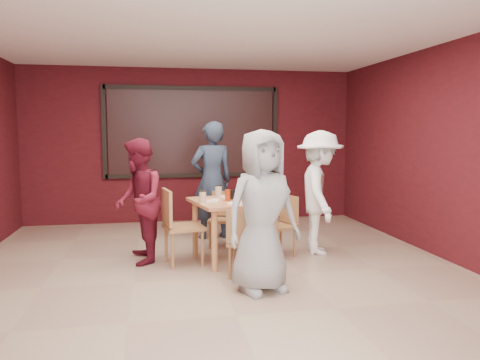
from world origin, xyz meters
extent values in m
plane|color=tan|center=(0.00, 0.00, 0.00)|extent=(7.00, 7.00, 0.00)
cube|color=black|center=(0.00, 3.45, 1.65)|extent=(3.00, 0.02, 1.50)
cube|color=#C38150|center=(0.29, 0.71, 0.76)|extent=(1.17, 1.17, 0.04)
cylinder|color=#C38150|center=(-0.18, 1.02, 0.37)|extent=(0.07, 0.07, 0.74)
cylinder|color=#C38150|center=(0.60, 1.18, 0.37)|extent=(0.07, 0.07, 0.74)
cylinder|color=#C38150|center=(-0.02, 0.25, 0.37)|extent=(0.07, 0.07, 0.74)
cylinder|color=#C38150|center=(0.76, 0.41, 0.37)|extent=(0.07, 0.07, 0.74)
cylinder|color=white|center=(0.29, 0.40, 0.79)|extent=(0.25, 0.25, 0.01)
cone|color=#F09C54|center=(0.29, 0.40, 0.80)|extent=(0.23, 0.23, 0.02)
cylinder|color=#F3DCC2|center=(0.43, 0.31, 0.85)|extent=(0.09, 0.09, 0.14)
cylinder|color=black|center=(0.43, 0.31, 0.93)|extent=(0.09, 0.09, 0.01)
cylinder|color=white|center=(0.29, 1.03, 0.79)|extent=(0.25, 0.25, 0.01)
cone|color=#F09C54|center=(0.29, 1.03, 0.80)|extent=(0.23, 0.23, 0.02)
cylinder|color=#F3DCC2|center=(0.15, 1.12, 0.85)|extent=(0.09, 0.09, 0.14)
cylinder|color=black|center=(0.15, 1.12, 0.93)|extent=(0.09, 0.09, 0.01)
cylinder|color=white|center=(-0.03, 0.71, 0.79)|extent=(0.25, 0.25, 0.01)
cone|color=#F09C54|center=(-0.03, 0.71, 0.80)|extent=(0.23, 0.23, 0.02)
cylinder|color=#F3DCC2|center=(-0.12, 0.58, 0.85)|extent=(0.09, 0.09, 0.14)
cylinder|color=black|center=(-0.12, 0.58, 0.93)|extent=(0.09, 0.09, 0.01)
cylinder|color=white|center=(0.60, 0.71, 0.79)|extent=(0.25, 0.25, 0.01)
cone|color=#F09C54|center=(0.60, 0.71, 0.80)|extent=(0.23, 0.23, 0.02)
cylinder|color=#F3DCC2|center=(0.70, 0.85, 0.85)|extent=(0.09, 0.09, 0.14)
cylinder|color=black|center=(0.70, 0.85, 0.93)|extent=(0.09, 0.09, 0.01)
cylinder|color=silver|center=(0.37, 0.68, 0.83)|extent=(0.06, 0.06, 0.10)
cylinder|color=silver|center=(0.31, 0.63, 0.83)|extent=(0.05, 0.05, 0.08)
cylinder|color=#A0270B|center=(0.20, 0.66, 0.86)|extent=(0.07, 0.07, 0.15)
cube|color=black|center=(0.31, 0.80, 0.85)|extent=(0.14, 0.08, 0.12)
cube|color=#A56D40|center=(0.31, 0.02, 0.39)|extent=(0.49, 0.49, 0.04)
cylinder|color=#A56D40|center=(0.51, 0.11, 0.19)|extent=(0.03, 0.03, 0.38)
cylinder|color=#A56D40|center=(0.21, 0.22, 0.19)|extent=(0.03, 0.03, 0.38)
cylinder|color=#A56D40|center=(0.40, -0.18, 0.19)|extent=(0.03, 0.03, 0.38)
cylinder|color=#A56D40|center=(0.11, -0.08, 0.19)|extent=(0.03, 0.03, 0.38)
cube|color=#A56D40|center=(0.25, -0.15, 0.61)|extent=(0.37, 0.16, 0.37)
cube|color=#A56D40|center=(0.25, 1.43, 0.39)|extent=(0.49, 0.49, 0.04)
cylinder|color=#A56D40|center=(0.06, 1.34, 0.19)|extent=(0.03, 0.03, 0.37)
cylinder|color=#A56D40|center=(0.35, 1.23, 0.19)|extent=(0.03, 0.03, 0.37)
cylinder|color=#A56D40|center=(0.16, 1.62, 0.19)|extent=(0.03, 0.03, 0.37)
cylinder|color=#A56D40|center=(0.45, 1.52, 0.19)|extent=(0.03, 0.03, 0.37)
cube|color=#A56D40|center=(0.31, 1.59, 0.61)|extent=(0.37, 0.16, 0.36)
cube|color=#A56D40|center=(-0.36, 0.63, 0.47)|extent=(0.54, 0.54, 0.04)
cylinder|color=#A56D40|center=(-0.14, 0.48, 0.23)|extent=(0.04, 0.04, 0.45)
cylinder|color=#A56D40|center=(-0.21, 0.85, 0.23)|extent=(0.04, 0.04, 0.45)
cylinder|color=#A56D40|center=(-0.51, 0.41, 0.23)|extent=(0.04, 0.04, 0.45)
cylinder|color=#A56D40|center=(-0.57, 0.78, 0.23)|extent=(0.04, 0.04, 0.45)
cube|color=#A56D40|center=(-0.56, 0.59, 0.74)|extent=(0.12, 0.46, 0.44)
cube|color=#A56D40|center=(0.91, 0.80, 0.40)|extent=(0.50, 0.50, 0.04)
cylinder|color=#A56D40|center=(0.71, 0.89, 0.19)|extent=(0.03, 0.03, 0.38)
cylinder|color=#A56D40|center=(0.81, 0.59, 0.19)|extent=(0.03, 0.03, 0.38)
cylinder|color=#A56D40|center=(1.00, 1.00, 0.19)|extent=(0.03, 0.03, 0.38)
cylinder|color=#A56D40|center=(1.11, 0.70, 0.19)|extent=(0.03, 0.03, 0.38)
cube|color=#A56D40|center=(1.07, 0.86, 0.62)|extent=(0.16, 0.38, 0.37)
imported|color=#959595|center=(0.38, -0.50, 0.84)|extent=(0.95, 0.76, 1.69)
imported|color=#293549|center=(0.17, 2.01, 0.91)|extent=(0.72, 0.54, 1.82)
imported|color=maroon|center=(-0.91, 0.81, 0.79)|extent=(0.64, 0.80, 1.58)
imported|color=white|center=(1.50, 0.85, 0.84)|extent=(0.83, 1.19, 1.68)
camera|label=1|loc=(-0.72, -5.15, 1.67)|focal=35.00mm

